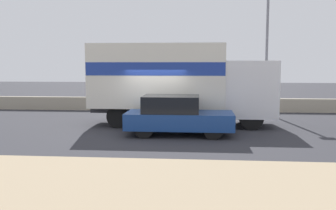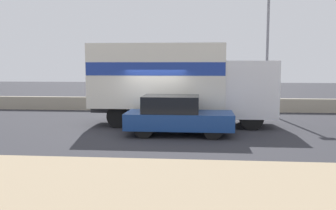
# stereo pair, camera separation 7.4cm
# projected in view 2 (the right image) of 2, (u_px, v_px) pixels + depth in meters

# --- Properties ---
(ground_plane) EXTENTS (80.00, 80.00, 0.00)m
(ground_plane) POSITION_uv_depth(u_px,v_px,m) (153.00, 133.00, 14.92)
(ground_plane) COLOR #2D2D33
(dirt_shoulder_foreground) EXTENTS (60.00, 5.08, 0.04)m
(dirt_shoulder_foreground) POSITION_uv_depth(u_px,v_px,m) (114.00, 188.00, 8.26)
(dirt_shoulder_foreground) COLOR #9E896B
(dirt_shoulder_foreground) RESTS_ON ground_plane
(stone_wall_backdrop) EXTENTS (60.00, 0.35, 0.77)m
(stone_wall_backdrop) POSITION_uv_depth(u_px,v_px,m) (169.00, 104.00, 21.79)
(stone_wall_backdrop) COLOR #A39984
(stone_wall_backdrop) RESTS_ON ground_plane
(street_lamp) EXTENTS (0.56, 0.28, 6.61)m
(street_lamp) POSITION_uv_depth(u_px,v_px,m) (268.00, 43.00, 20.36)
(street_lamp) COLOR slate
(street_lamp) RESTS_ON ground_plane
(box_truck) EXTENTS (8.04, 2.60, 3.59)m
(box_truck) POSITION_uv_depth(u_px,v_px,m) (175.00, 79.00, 16.61)
(box_truck) COLOR silver
(box_truck) RESTS_ON ground_plane
(car_hatchback) EXTENTS (4.10, 1.70, 1.53)m
(car_hatchback) POSITION_uv_depth(u_px,v_px,m) (177.00, 116.00, 14.36)
(car_hatchback) COLOR navy
(car_hatchback) RESTS_ON ground_plane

